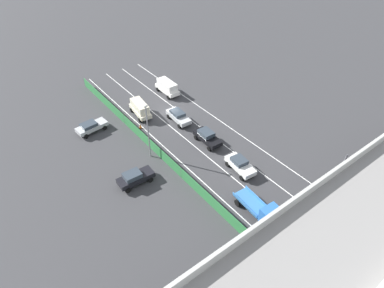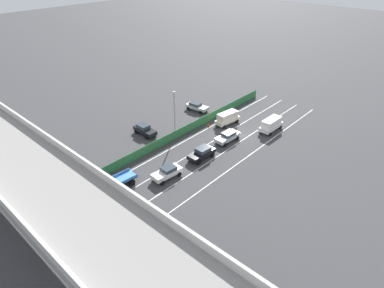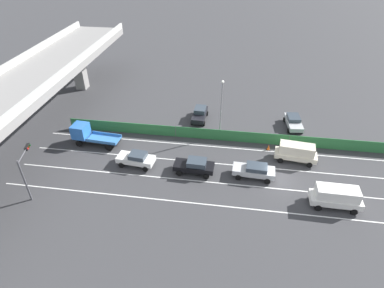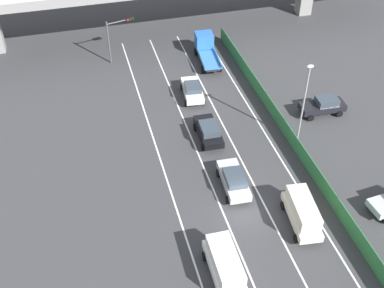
{
  "view_description": "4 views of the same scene",
  "coord_description": "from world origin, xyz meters",
  "px_view_note": "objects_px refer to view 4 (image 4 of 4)",
  "views": [
    {
      "loc": [
        22.85,
        35.78,
        28.04
      ],
      "look_at": [
        2.36,
        8.97,
        0.94
      ],
      "focal_mm": 30.95,
      "sensor_mm": 36.0,
      "label": 1
    },
    {
      "loc": [
        -26.14,
        39.73,
        26.5
      ],
      "look_at": [
        1.48,
        9.21,
        1.83
      ],
      "focal_mm": 30.68,
      "sensor_mm": 36.0,
      "label": 2
    },
    {
      "loc": [
        -27.69,
        5.22,
        22.9
      ],
      "look_at": [
        2.17,
        9.6,
        2.09
      ],
      "focal_mm": 30.18,
      "sensor_mm": 36.0,
      "label": 3
    },
    {
      "loc": [
        -10.47,
        -23.4,
        27.94
      ],
      "look_at": [
        -2.42,
        6.51,
        1.87
      ],
      "focal_mm": 45.75,
      "sensor_mm": 36.0,
      "label": 4
    }
  ],
  "objects_px": {
    "street_lamp": "(305,97)",
    "traffic_light": "(118,32)",
    "flatbed_truck_blue": "(206,48)",
    "car_van_white": "(225,265)",
    "car_sedan_black": "(209,131)",
    "parked_sedan_dark": "(323,105)",
    "car_sedan_silver": "(234,180)",
    "traffic_cone": "(305,188)",
    "car_sedan_white": "(193,90)",
    "car_van_cream": "(302,212)"
  },
  "relations": [
    {
      "from": "car_sedan_black",
      "to": "car_sedan_silver",
      "type": "xyz_separation_m",
      "value": [
        0.16,
        -6.46,
        -0.04
      ]
    },
    {
      "from": "car_sedan_white",
      "to": "car_van_cream",
      "type": "bearing_deg",
      "value": -79.08
    },
    {
      "from": "parked_sedan_dark",
      "to": "street_lamp",
      "type": "bearing_deg",
      "value": -142.19
    },
    {
      "from": "flatbed_truck_blue",
      "to": "street_lamp",
      "type": "bearing_deg",
      "value": -76.41
    },
    {
      "from": "car_sedan_silver",
      "to": "parked_sedan_dark",
      "type": "height_order",
      "value": "parked_sedan_dark"
    },
    {
      "from": "car_sedan_white",
      "to": "car_sedan_black",
      "type": "bearing_deg",
      "value": -92.81
    },
    {
      "from": "car_sedan_black",
      "to": "car_van_white",
      "type": "xyz_separation_m",
      "value": [
        -3.1,
        -14.16,
        0.32
      ]
    },
    {
      "from": "car_van_cream",
      "to": "parked_sedan_dark",
      "type": "xyz_separation_m",
      "value": [
        7.84,
        12.11,
        -0.32
      ]
    },
    {
      "from": "street_lamp",
      "to": "traffic_light",
      "type": "bearing_deg",
      "value": 126.17
    },
    {
      "from": "flatbed_truck_blue",
      "to": "traffic_cone",
      "type": "xyz_separation_m",
      "value": [
        1.77,
        -22.13,
        -0.95
      ]
    },
    {
      "from": "car_van_white",
      "to": "flatbed_truck_blue",
      "type": "bearing_deg",
      "value": 76.21
    },
    {
      "from": "car_van_cream",
      "to": "flatbed_truck_blue",
      "type": "bearing_deg",
      "value": 90.04
    },
    {
      "from": "car_van_white",
      "to": "traffic_light",
      "type": "distance_m",
      "value": 30.16
    },
    {
      "from": "car_sedan_white",
      "to": "traffic_cone",
      "type": "relative_size",
      "value": 6.02
    },
    {
      "from": "flatbed_truck_blue",
      "to": "traffic_cone",
      "type": "bearing_deg",
      "value": -85.43
    },
    {
      "from": "car_sedan_white",
      "to": "flatbed_truck_blue",
      "type": "height_order",
      "value": "flatbed_truck_blue"
    },
    {
      "from": "car_sedan_white",
      "to": "traffic_cone",
      "type": "xyz_separation_m",
      "value": [
        5.21,
        -14.99,
        -0.55
      ]
    },
    {
      "from": "car_sedan_black",
      "to": "car_sedan_white",
      "type": "xyz_separation_m",
      "value": [
        0.33,
        6.71,
        -0.03
      ]
    },
    {
      "from": "car_van_white",
      "to": "traffic_light",
      "type": "relative_size",
      "value": 0.99
    },
    {
      "from": "car_sedan_black",
      "to": "parked_sedan_dark",
      "type": "xyz_separation_m",
      "value": [
        11.63,
        0.9,
        0.0
      ]
    },
    {
      "from": "car_sedan_black",
      "to": "traffic_light",
      "type": "bearing_deg",
      "value": 109.22
    },
    {
      "from": "car_van_cream",
      "to": "flatbed_truck_blue",
      "type": "distance_m",
      "value": 25.06
    },
    {
      "from": "flatbed_truck_blue",
      "to": "traffic_light",
      "type": "height_order",
      "value": "traffic_light"
    },
    {
      "from": "car_sedan_black",
      "to": "traffic_light",
      "type": "relative_size",
      "value": 0.91
    },
    {
      "from": "car_sedan_silver",
      "to": "flatbed_truck_blue",
      "type": "height_order",
      "value": "flatbed_truck_blue"
    },
    {
      "from": "car_sedan_black",
      "to": "traffic_light",
      "type": "height_order",
      "value": "traffic_light"
    },
    {
      "from": "traffic_cone",
      "to": "car_sedan_white",
      "type": "bearing_deg",
      "value": 109.17
    },
    {
      "from": "car_sedan_silver",
      "to": "street_lamp",
      "type": "height_order",
      "value": "street_lamp"
    },
    {
      "from": "parked_sedan_dark",
      "to": "street_lamp",
      "type": "relative_size",
      "value": 0.56
    },
    {
      "from": "car_van_cream",
      "to": "traffic_light",
      "type": "relative_size",
      "value": 1.0
    },
    {
      "from": "parked_sedan_dark",
      "to": "traffic_light",
      "type": "bearing_deg",
      "value": 138.97
    },
    {
      "from": "car_sedan_black",
      "to": "traffic_cone",
      "type": "height_order",
      "value": "car_sedan_black"
    },
    {
      "from": "flatbed_truck_blue",
      "to": "traffic_cone",
      "type": "relative_size",
      "value": 8.2
    },
    {
      "from": "car_van_cream",
      "to": "traffic_light",
      "type": "bearing_deg",
      "value": 108.99
    },
    {
      "from": "parked_sedan_dark",
      "to": "traffic_cone",
      "type": "bearing_deg",
      "value": -123.52
    },
    {
      "from": "car_sedan_white",
      "to": "traffic_cone",
      "type": "distance_m",
      "value": 15.88
    },
    {
      "from": "car_sedan_silver",
      "to": "car_sedan_black",
      "type": "bearing_deg",
      "value": 91.42
    },
    {
      "from": "car_van_white",
      "to": "flatbed_truck_blue",
      "type": "height_order",
      "value": "flatbed_truck_blue"
    },
    {
      "from": "car_van_cream",
      "to": "car_van_white",
      "type": "bearing_deg",
      "value": -156.83
    },
    {
      "from": "traffic_light",
      "to": "car_van_cream",
      "type": "bearing_deg",
      "value": -71.01
    },
    {
      "from": "parked_sedan_dark",
      "to": "street_lamp",
      "type": "xyz_separation_m",
      "value": [
        -3.98,
        -3.09,
        3.72
      ]
    },
    {
      "from": "flatbed_truck_blue",
      "to": "traffic_light",
      "type": "xyz_separation_m",
      "value": [
        -9.29,
        1.97,
        2.2
      ]
    },
    {
      "from": "car_sedan_black",
      "to": "car_sedan_white",
      "type": "bearing_deg",
      "value": 87.19
    },
    {
      "from": "car_van_white",
      "to": "car_sedan_silver",
      "type": "relative_size",
      "value": 1.06
    },
    {
      "from": "car_sedan_silver",
      "to": "traffic_light",
      "type": "height_order",
      "value": "traffic_light"
    },
    {
      "from": "car_van_white",
      "to": "traffic_cone",
      "type": "distance_m",
      "value": 10.49
    },
    {
      "from": "street_lamp",
      "to": "car_van_white",
      "type": "bearing_deg",
      "value": -131.92
    },
    {
      "from": "car_van_white",
      "to": "street_lamp",
      "type": "xyz_separation_m",
      "value": [
        10.75,
        11.98,
        3.4
      ]
    },
    {
      "from": "car_sedan_silver",
      "to": "car_sedan_white",
      "type": "relative_size",
      "value": 1.05
    },
    {
      "from": "car_van_cream",
      "to": "traffic_light",
      "type": "distance_m",
      "value": 28.67
    }
  ]
}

